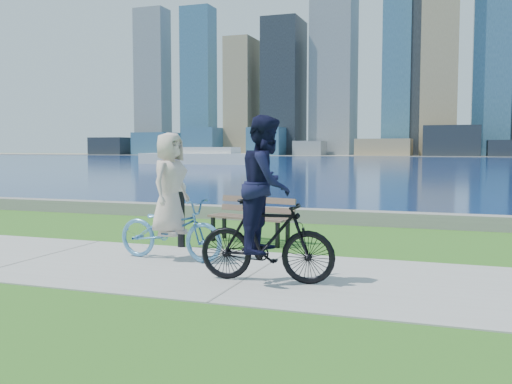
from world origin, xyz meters
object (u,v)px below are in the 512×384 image
at_px(park_bench, 252,215).
at_px(cyclist_woman, 170,213).
at_px(bollard_lamp, 181,210).
at_px(cyclist_man, 266,213).

bearing_deg(park_bench, cyclist_woman, -93.58).
relative_size(park_bench, bollard_lamp, 1.47).
xyz_separation_m(bollard_lamp, cyclist_woman, (0.39, -1.19, 0.10)).
relative_size(park_bench, cyclist_man, 0.79).
distance_m(park_bench, bollard_lamp, 1.53).
xyz_separation_m(park_bench, bollard_lamp, (-1.08, -1.07, 0.17)).
height_order(park_bench, cyclist_woman, cyclist_woman).
bearing_deg(cyclist_man, park_bench, 19.19).
xyz_separation_m(park_bench, cyclist_man, (1.38, -3.26, 0.45)).
distance_m(bollard_lamp, cyclist_woman, 1.25).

